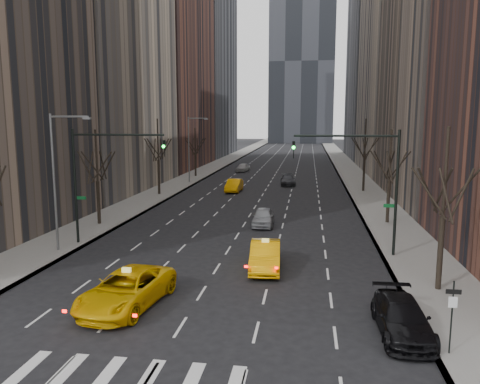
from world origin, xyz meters
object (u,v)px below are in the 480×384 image
at_px(taxi_sedan, 265,256).
at_px(parked_suv_black, 402,318).
at_px(silver_sedan_ahead, 263,217).
at_px(taxi_suv, 126,289).

xyz_separation_m(taxi_sedan, parked_suv_black, (6.34, -7.67, -0.10)).
bearing_deg(silver_sedan_ahead, taxi_suv, -106.59).
bearing_deg(taxi_suv, parked_suv_black, 2.71).
bearing_deg(parked_suv_black, taxi_suv, 173.26).
bearing_deg(taxi_sedan, silver_sedan_ahead, 92.62).
distance_m(taxi_suv, taxi_sedan, 8.86).
relative_size(taxi_suv, parked_suv_black, 1.23).
height_order(taxi_sedan, parked_suv_black, taxi_sedan).
distance_m(taxi_suv, parked_suv_black, 12.35).
xyz_separation_m(silver_sedan_ahead, parked_suv_black, (7.58, -19.16, -0.02)).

